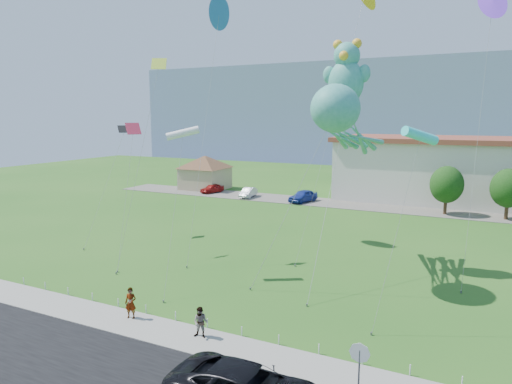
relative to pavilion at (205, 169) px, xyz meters
The scene contains 23 objects.
ground 45.05m from the pavilion, 57.72° to the right, with size 160.00×160.00×0.00m, color #255919.
sidewalk 47.39m from the pavilion, 59.50° to the right, with size 80.00×2.50×0.10m, color gray.
parking_strip 24.37m from the pavilion, ahead, with size 70.00×6.00×0.06m, color #59544C.
hill_ridge 85.96m from the pavilion, 73.69° to the left, with size 160.00×50.00×25.00m, color #758AA1.
pavilion is the anchor object (origin of this frame).
stop_sign 53.90m from the pavilion, 51.56° to the right, with size 0.80×0.07×2.50m.
rope_fence 46.13m from the pavilion, 58.59° to the right, with size 26.05×0.05×0.50m.
tree_near 34.24m from the pavilion, ahead, with size 3.60×3.60×5.47m.
tree_mid 40.20m from the pavilion, ahead, with size 3.60×3.60×5.47m.
pedestrian_left 45.37m from the pavilion, 62.68° to the right, with size 0.61×0.40×1.68m, color gray.
pedestrian_right 47.79m from the pavilion, 57.93° to the right, with size 0.75×0.58×1.53m, color gray.
parked_car_red 4.72m from the pavilion, 44.22° to the right, with size 1.49×3.71×1.27m, color maroon.
parked_car_silver 10.37m from the pavilion, 22.93° to the right, with size 1.36×3.90×1.28m, color #B2B3B9.
parked_car_blue 17.75m from the pavilion, 12.96° to the right, with size 1.81×4.51×1.54m, color navy.
octopus_kite 41.48m from the pavilion, 45.13° to the right, with size 5.71×10.45×12.79m.
teddy_bear_kite 39.67m from the pavilion, 42.45° to the right, with size 3.37×9.80×16.08m.
small_kite_black 28.10m from the pavilion, 73.41° to the right, with size 1.33×6.82×10.12m.
small_kite_blue 32.09m from the pavilion, 54.71° to the right, with size 3.57×10.19×20.27m.
small_kite_pink 33.55m from the pavilion, 67.27° to the right, with size 2.94×5.53×10.30m.
small_kite_white 38.26m from the pavilion, 59.71° to the right, with size 2.27×6.36×10.12m.
small_kite_yellow 35.34m from the pavilion, 63.70° to the right, with size 1.29×6.08×15.11m.
small_kite_purple 46.34m from the pavilion, 32.62° to the right, with size 1.80×5.51×18.77m.
small_kite_cyan 48.81m from the pavilion, 44.87° to the right, with size 1.81×3.47×10.27m.
Camera 1 is at (12.95, -20.02, 10.73)m, focal length 32.00 mm.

